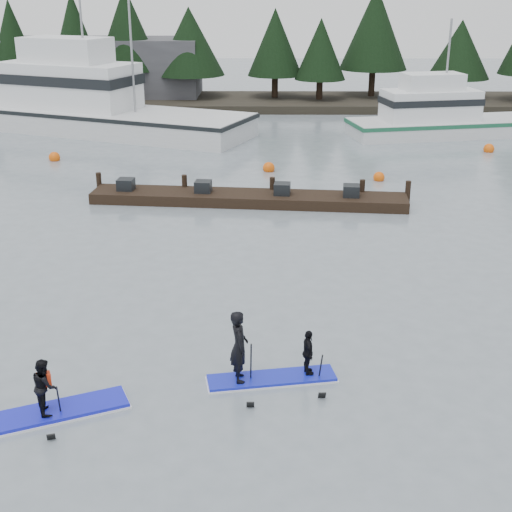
{
  "coord_description": "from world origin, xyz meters",
  "views": [
    {
      "loc": [
        0.22,
        -14.88,
        9.13
      ],
      "look_at": [
        0.0,
        6.0,
        1.1
      ],
      "focal_mm": 50.0,
      "sensor_mm": 36.0,
      "label": 1
    }
  ],
  "objects_px": {
    "fishing_boat_large": "(94,118)",
    "floating_dock": "(248,198)",
    "paddleboard_solo": "(46,399)",
    "paddleboard_duo": "(263,356)",
    "fishing_boat_medium": "(446,127)"
  },
  "relations": [
    {
      "from": "fishing_boat_large",
      "to": "floating_dock",
      "type": "bearing_deg",
      "value": -35.15
    },
    {
      "from": "fishing_boat_large",
      "to": "floating_dock",
      "type": "distance_m",
      "value": 19.43
    },
    {
      "from": "fishing_boat_medium",
      "to": "paddleboard_solo",
      "type": "xyz_separation_m",
      "value": [
        -16.45,
        -31.79,
        -0.11
      ]
    },
    {
      "from": "fishing_boat_medium",
      "to": "paddleboard_solo",
      "type": "bearing_deg",
      "value": -128.9
    },
    {
      "from": "fishing_boat_large",
      "to": "paddleboard_duo",
      "type": "bearing_deg",
      "value": -48.18
    },
    {
      "from": "paddleboard_solo",
      "to": "floating_dock",
      "type": "bearing_deg",
      "value": 52.13
    },
    {
      "from": "fishing_boat_large",
      "to": "paddleboard_solo",
      "type": "relative_size",
      "value": 5.67
    },
    {
      "from": "paddleboard_solo",
      "to": "paddleboard_duo",
      "type": "distance_m",
      "value": 5.09
    },
    {
      "from": "floating_dock",
      "to": "paddleboard_solo",
      "type": "distance_m",
      "value": 17.12
    },
    {
      "from": "fishing_boat_medium",
      "to": "paddleboard_solo",
      "type": "relative_size",
      "value": 3.75
    },
    {
      "from": "floating_dock",
      "to": "paddleboard_duo",
      "type": "xyz_separation_m",
      "value": [
        0.68,
        -15.05,
        0.47
      ]
    },
    {
      "from": "floating_dock",
      "to": "paddleboard_duo",
      "type": "height_order",
      "value": "paddleboard_duo"
    },
    {
      "from": "fishing_boat_large",
      "to": "paddleboard_solo",
      "type": "bearing_deg",
      "value": -56.89
    },
    {
      "from": "paddleboard_duo",
      "to": "floating_dock",
      "type": "bearing_deg",
      "value": 82.56
    },
    {
      "from": "floating_dock",
      "to": "paddleboard_solo",
      "type": "bearing_deg",
      "value": -98.68
    }
  ]
}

